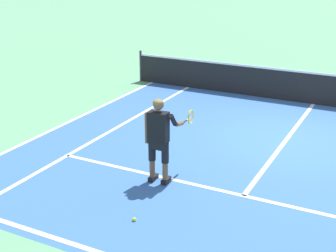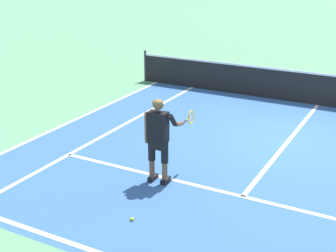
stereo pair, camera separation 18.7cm
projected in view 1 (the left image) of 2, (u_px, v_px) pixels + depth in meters
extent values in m
plane|color=#609E70|center=(287.00, 139.00, 11.66)|extent=(80.00, 80.00, 0.00)
cube|color=#3866A8|center=(271.00, 160.00, 10.50)|extent=(10.98, 9.52, 0.00)
cube|color=white|center=(244.00, 196.00, 8.96)|extent=(8.23, 0.10, 0.01)
cube|color=white|center=(287.00, 139.00, 11.63)|extent=(0.10, 6.40, 0.01)
cube|color=white|center=(113.00, 130.00, 12.26)|extent=(0.10, 9.12, 0.01)
cube|color=white|center=(70.00, 121.00, 12.85)|extent=(0.10, 9.12, 0.01)
cylinder|color=#333338|center=(141.00, 66.00, 16.67)|extent=(0.08, 0.08, 1.07)
cube|color=black|center=(315.00, 89.00, 14.15)|extent=(11.84, 0.02, 0.91)
cube|color=white|center=(317.00, 73.00, 13.98)|extent=(11.84, 0.03, 0.06)
cube|color=black|center=(153.00, 178.00, 9.57)|extent=(0.12, 0.29, 0.09)
cube|color=black|center=(166.00, 180.00, 9.47)|extent=(0.12, 0.29, 0.09)
cylinder|color=brown|center=(152.00, 168.00, 9.46)|extent=(0.11, 0.11, 0.36)
cylinder|color=black|center=(152.00, 150.00, 9.33)|extent=(0.14, 0.14, 0.41)
cylinder|color=brown|center=(165.00, 171.00, 9.35)|extent=(0.11, 0.11, 0.36)
cylinder|color=black|center=(165.00, 153.00, 9.22)|extent=(0.14, 0.14, 0.41)
cube|color=black|center=(158.00, 144.00, 9.22)|extent=(0.35, 0.22, 0.20)
cube|color=black|center=(158.00, 127.00, 9.10)|extent=(0.39, 0.24, 0.60)
cylinder|color=brown|center=(147.00, 128.00, 9.21)|extent=(0.09, 0.09, 0.62)
cylinder|color=black|center=(173.00, 120.00, 9.03)|extent=(0.10, 0.27, 0.29)
cylinder|color=brown|center=(179.00, 124.00, 9.24)|extent=(0.10, 0.29, 0.14)
sphere|color=brown|center=(158.00, 104.00, 8.96)|extent=(0.21, 0.21, 0.21)
ellipsoid|color=olive|center=(158.00, 102.00, 8.92)|extent=(0.21, 0.21, 0.12)
cylinder|color=#232326|center=(184.00, 122.00, 9.43)|extent=(0.04, 0.20, 0.03)
cylinder|color=yellow|center=(187.00, 120.00, 9.56)|extent=(0.03, 0.10, 0.02)
torus|color=yellow|center=(191.00, 117.00, 9.72)|extent=(0.04, 0.30, 0.30)
cylinder|color=silver|center=(191.00, 117.00, 9.72)|extent=(0.02, 0.25, 0.25)
sphere|color=#CCE02D|center=(134.00, 219.00, 8.12)|extent=(0.07, 0.07, 0.07)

